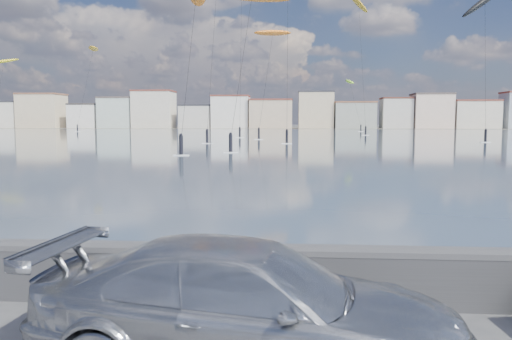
# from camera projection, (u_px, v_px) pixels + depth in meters

# --- Properties ---
(bay_water) EXTENTS (500.00, 177.00, 0.00)m
(bay_water) POSITION_uv_depth(u_px,v_px,m) (282.00, 136.00, 96.81)
(bay_water) COLOR #445668
(bay_water) RESTS_ON ground
(far_shore_strip) EXTENTS (500.00, 60.00, 0.00)m
(far_shore_strip) POSITION_uv_depth(u_px,v_px,m) (287.00, 128.00, 204.50)
(far_shore_strip) COLOR #4C473D
(far_shore_strip) RESTS_ON ground
(seawall) EXTENTS (400.00, 0.36, 1.08)m
(seawall) POSITION_uv_depth(u_px,v_px,m) (193.00, 270.00, 8.61)
(seawall) COLOR #28282B
(seawall) RESTS_ON ground
(far_buildings) EXTENTS (240.79, 13.26, 14.60)m
(far_buildings) POSITION_uv_depth(u_px,v_px,m) (290.00, 113.00, 189.92)
(far_buildings) COLOR beige
(far_buildings) RESTS_ON ground
(car_silver) EXTENTS (5.79, 2.90, 1.61)m
(car_silver) POSITION_uv_depth(u_px,v_px,m) (250.00, 307.00, 6.32)
(car_silver) COLOR #AFB1B7
(car_silver) RESTS_ON ground
(kitesurfer_1) EXTENTS (7.93, 13.43, 19.49)m
(kitesurfer_1) POSITION_uv_depth(u_px,v_px,m) (273.00, 34.00, 88.36)
(kitesurfer_1) COLOR orange
(kitesurfer_1) RESTS_ON ground
(kitesurfer_7) EXTENTS (6.88, 19.85, 25.40)m
(kitesurfer_7) POSITION_uv_depth(u_px,v_px,m) (93.00, 49.00, 148.19)
(kitesurfer_7) COLOR #BF8C19
(kitesurfer_7) RESTS_ON ground
(kitesurfer_8) EXTENTS (6.88, 20.26, 32.40)m
(kitesurfer_8) POSITION_uv_depth(u_px,v_px,m) (359.00, 5.00, 116.14)
(kitesurfer_8) COLOR #BF8C19
(kitesurfer_8) RESTS_ON ground
(kitesurfer_9) EXTENTS (9.12, 13.32, 25.40)m
(kitesurfer_9) POSITION_uv_depth(u_px,v_px,m) (485.00, 2.00, 77.85)
(kitesurfer_9) COLOR black
(kitesurfer_9) RESTS_ON ground
(kitesurfer_10) EXTENTS (4.50, 11.39, 15.37)m
(kitesurfer_10) POSITION_uv_depth(u_px,v_px,m) (350.00, 83.00, 142.85)
(kitesurfer_10) COLOR #8CD826
(kitesurfer_10) RESTS_ON ground
(kitesurfer_14) EXTENTS (8.33, 13.68, 21.39)m
(kitesurfer_14) POSITION_uv_depth(u_px,v_px,m) (4.00, 63.00, 144.56)
(kitesurfer_14) COLOR yellow
(kitesurfer_14) RESTS_ON ground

